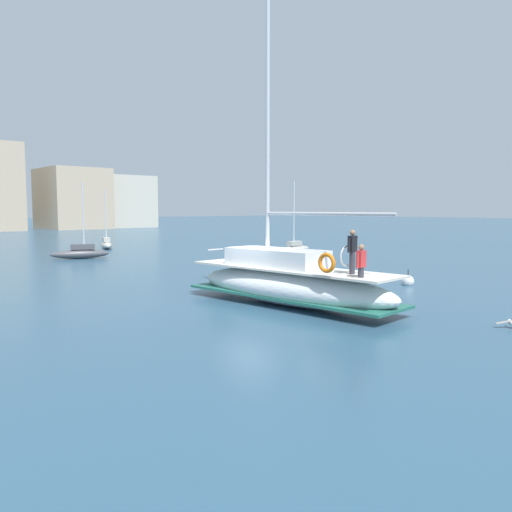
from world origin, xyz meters
TOP-DOWN VIEW (x-y plane):
  - ground_plane at (0.00, 0.00)m, footprint 400.00×400.00m
  - main_sailboat at (0.70, -1.37)m, footprint 3.09×9.75m
  - moored_sloop_near at (18.31, 15.21)m, footprint 3.85×1.36m
  - moored_sloop_far at (2.30, 22.48)m, footprint 4.38×2.39m
  - moored_cutter_left at (8.27, 30.52)m, footprint 2.29×4.04m
  - seagull at (3.14, -8.93)m, footprint 0.77×0.80m
  - mooring_buoy at (8.86, -1.65)m, footprint 0.61×0.61m

SIDE VIEW (x-z plane):
  - ground_plane at x=0.00m, z-range 0.00..0.00m
  - seagull at x=3.14m, z-range 0.09..0.26m
  - mooring_buoy at x=8.86m, z-range -0.27..0.64m
  - moored_cutter_left at x=8.27m, z-range -2.32..3.22m
  - moored_sloop_near at x=18.31m, z-range -2.61..3.52m
  - moored_sloop_far at x=2.30m, z-range -2.41..3.35m
  - main_sailboat at x=0.70m, z-range -5.60..7.42m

